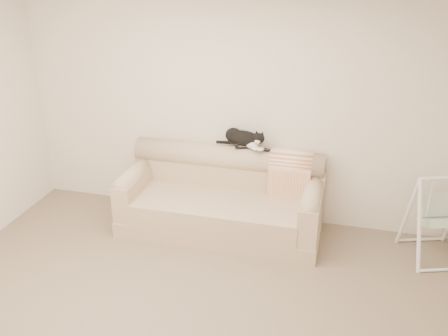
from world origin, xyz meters
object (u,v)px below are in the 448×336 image
baby_swing (438,217)px  remote_a (243,147)px  sofa (222,200)px  tuxedo_cat (244,138)px  remote_b (262,149)px

baby_swing → remote_a: bearing=173.3°
remote_a → baby_swing: 2.13m
sofa → tuxedo_cat: size_ratio=3.87×
remote_a → tuxedo_cat: bearing=93.8°
remote_a → remote_b: remote_a is taller
remote_a → sofa: bearing=-127.7°
sofa → remote_a: (0.18, 0.23, 0.56)m
remote_a → remote_b: 0.21m
remote_b → tuxedo_cat: 0.24m
tuxedo_cat → baby_swing: (2.06, -0.27, -0.55)m
remote_a → baby_swing: size_ratio=0.20×
remote_a → tuxedo_cat: size_ratio=0.33×
remote_a → remote_b: (0.21, -0.00, -0.00)m
sofa → remote_a: bearing=52.3°
sofa → remote_a: remote_a is taller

